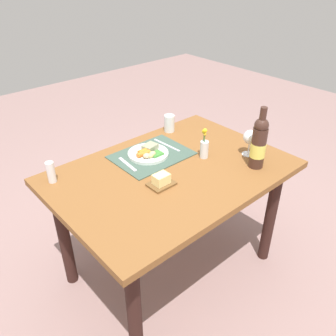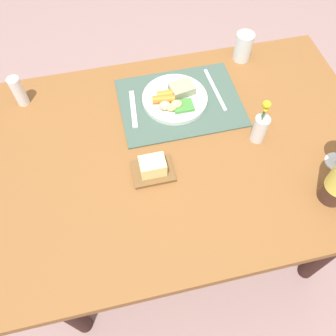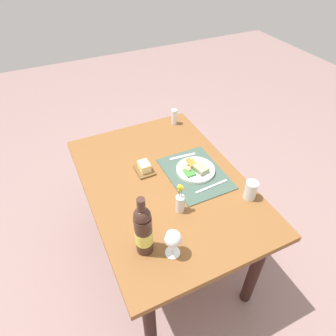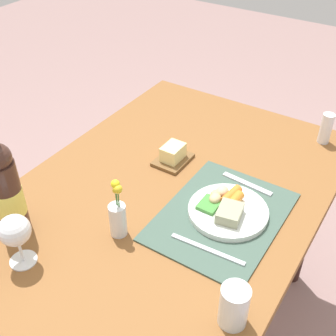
{
  "view_description": "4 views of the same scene",
  "coord_description": "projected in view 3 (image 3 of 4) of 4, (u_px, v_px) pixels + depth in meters",
  "views": [
    {
      "loc": [
        1.08,
        1.19,
        1.76
      ],
      "look_at": [
        0.05,
        0.03,
        0.8
      ],
      "focal_mm": 37.47,
      "sensor_mm": 36.0,
      "label": 1
    },
    {
      "loc": [
        0.22,
        0.64,
        1.69
      ],
      "look_at": [
        0.09,
        0.09,
        0.78
      ],
      "focal_mm": 37.07,
      "sensor_mm": 36.0,
      "label": 2
    },
    {
      "loc": [
        -1.13,
        0.52,
        1.96
      ],
      "look_at": [
        0.07,
        -0.05,
        0.78
      ],
      "focal_mm": 31.72,
      "sensor_mm": 36.0,
      "label": 3
    },
    {
      "loc": [
        -0.88,
        -0.56,
        1.64
      ],
      "look_at": [
        0.04,
        0.03,
        0.81
      ],
      "focal_mm": 46.74,
      "sensor_mm": 36.0,
      "label": 4
    }
  ],
  "objects": [
    {
      "name": "ground_plane",
      "position": [
        166.0,
        253.0,
        2.24
      ],
      "size": [
        8.0,
        8.0,
        0.0
      ],
      "primitive_type": "plane",
      "color": "gray"
    },
    {
      "name": "salt_shaker",
      "position": [
        174.0,
        117.0,
        2.16
      ],
      "size": [
        0.04,
        0.04,
        0.11
      ],
      "primitive_type": "cylinder",
      "color": "white",
      "rests_on": "dining_table"
    },
    {
      "name": "dinner_plate",
      "position": [
        195.0,
        169.0,
        1.79
      ],
      "size": [
        0.23,
        0.23,
        0.05
      ],
      "color": "white",
      "rests_on": "placemat"
    },
    {
      "name": "flower_vase",
      "position": [
        180.0,
        202.0,
        1.53
      ],
      "size": [
        0.05,
        0.05,
        0.18
      ],
      "color": "silver",
      "rests_on": "dining_table"
    },
    {
      "name": "placemat",
      "position": [
        195.0,
        174.0,
        1.79
      ],
      "size": [
        0.43,
        0.32,
        0.01
      ],
      "primitive_type": "cube",
      "color": "#3F574A",
      "rests_on": "dining_table"
    },
    {
      "name": "butter_dish",
      "position": [
        144.0,
        168.0,
        1.79
      ],
      "size": [
        0.13,
        0.1,
        0.06
      ],
      "color": "brown",
      "rests_on": "dining_table"
    },
    {
      "name": "knife",
      "position": [
        183.0,
        156.0,
        1.9
      ],
      "size": [
        0.03,
        0.17,
        0.0
      ],
      "primitive_type": "cube",
      "rotation": [
        0.0,
        0.0,
        -0.09
      ],
      "color": "silver",
      "rests_on": "placemat"
    },
    {
      "name": "dining_table",
      "position": [
        165.0,
        195.0,
        1.81
      ],
      "size": [
        1.27,
        0.89,
        0.75
      ],
      "color": "brown",
      "rests_on": "ground_plane"
    },
    {
      "name": "wine_glass",
      "position": [
        173.0,
        239.0,
        1.31
      ],
      "size": [
        0.08,
        0.08,
        0.15
      ],
      "color": "white",
      "rests_on": "dining_table"
    },
    {
      "name": "water_tumbler",
      "position": [
        250.0,
        191.0,
        1.61
      ],
      "size": [
        0.07,
        0.07,
        0.11
      ],
      "color": "silver",
      "rests_on": "dining_table"
    },
    {
      "name": "fork",
      "position": [
        212.0,
        186.0,
        1.7
      ],
      "size": [
        0.03,
        0.21,
        0.0
      ],
      "primitive_type": "cube",
      "rotation": [
        0.0,
        0.0,
        0.06
      ],
      "color": "silver",
      "rests_on": "placemat"
    },
    {
      "name": "wine_bottle",
      "position": [
        143.0,
        230.0,
        1.3
      ],
      "size": [
        0.08,
        0.08,
        0.35
      ],
      "color": "#3F261E",
      "rests_on": "dining_table"
    }
  ]
}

